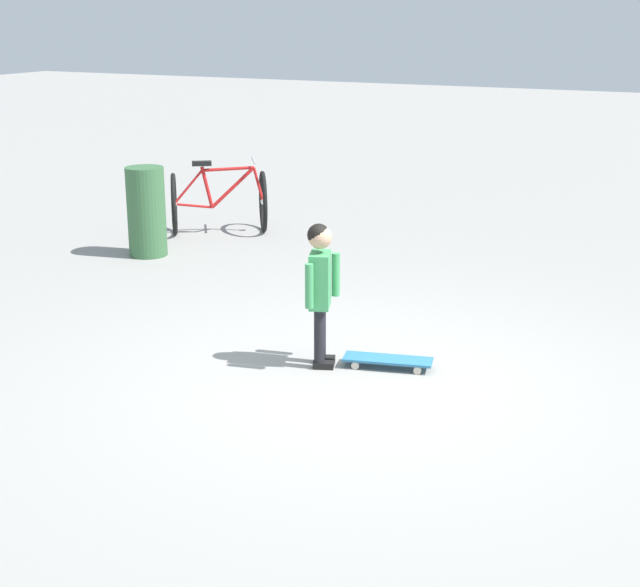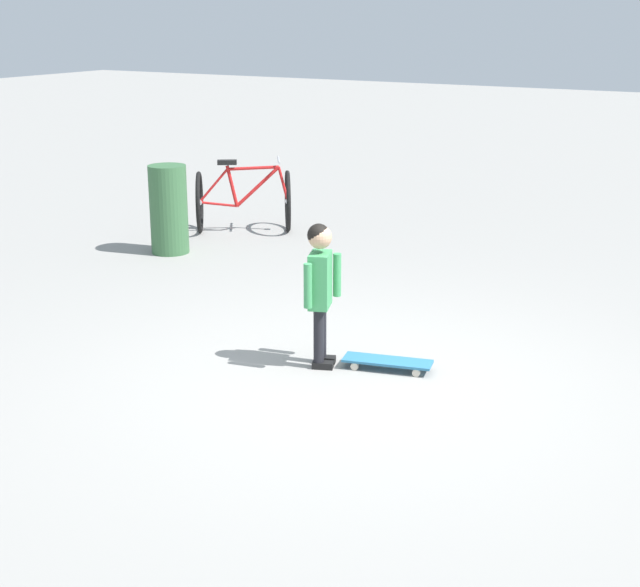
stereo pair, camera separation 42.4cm
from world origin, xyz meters
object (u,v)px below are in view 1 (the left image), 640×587
Objects in this scene: skateboard at (388,360)px; trash_bin at (146,212)px; bicycle_far at (219,201)px; child_person at (320,279)px.

trash_bin is at bearing -118.62° from skateboard.
trash_bin reaches higher than bicycle_far.
skateboard is 4.57m from bicycle_far.
skateboard is 0.52× the size of bicycle_far.
skateboard is at bearing 61.38° from trash_bin.
skateboard is 0.72× the size of trash_bin.
child_person reaches higher than bicycle_far.
child_person reaches higher than skateboard.
bicycle_far is 1.21m from trash_bin.
skateboard is (-0.17, 0.46, -0.60)m from child_person.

